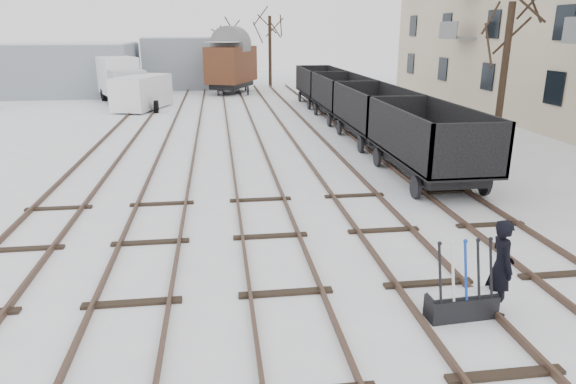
# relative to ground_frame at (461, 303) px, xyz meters

# --- Properties ---
(ground) EXTENTS (120.00, 120.00, 0.00)m
(ground) POSITION_rel_ground_frame_xyz_m (-3.09, 1.29, -0.28)
(ground) COLOR white
(ground) RESTS_ON ground
(tracks) EXTENTS (13.90, 52.00, 0.16)m
(tracks) POSITION_rel_ground_frame_xyz_m (-3.09, 14.96, -0.21)
(tracks) COLOR black
(tracks) RESTS_ON ground
(shed_left) EXTENTS (10.00, 8.00, 4.10)m
(shed_left) POSITION_rel_ground_frame_xyz_m (-16.09, 37.29, 1.76)
(shed_left) COLOR gray
(shed_left) RESTS_ON ground
(shed_right) EXTENTS (7.00, 6.00, 4.50)m
(shed_right) POSITION_rel_ground_frame_xyz_m (-7.09, 41.29, 1.96)
(shed_right) COLOR gray
(shed_right) RESTS_ON ground
(ground_frame) EXTENTS (1.32, 0.50, 1.49)m
(ground_frame) POSITION_rel_ground_frame_xyz_m (0.00, 0.00, 0.00)
(ground_frame) COLOR black
(ground_frame) RESTS_ON ground
(worker) EXTENTS (0.53, 0.72, 1.84)m
(worker) POSITION_rel_ground_frame_xyz_m (0.75, 0.10, 0.64)
(worker) COLOR black
(worker) RESTS_ON ground
(freight_wagon_a) EXTENTS (2.51, 6.27, 2.56)m
(freight_wagon_a) POSITION_rel_ground_frame_xyz_m (2.91, 8.86, 0.69)
(freight_wagon_a) COLOR black
(freight_wagon_a) RESTS_ON ground
(freight_wagon_b) EXTENTS (2.51, 6.27, 2.56)m
(freight_wagon_b) POSITION_rel_ground_frame_xyz_m (2.91, 15.26, 0.69)
(freight_wagon_b) COLOR black
(freight_wagon_b) RESTS_ON ground
(freight_wagon_c) EXTENTS (2.51, 6.27, 2.56)m
(freight_wagon_c) POSITION_rel_ground_frame_xyz_m (2.91, 21.66, 0.69)
(freight_wagon_c) COLOR black
(freight_wagon_c) RESTS_ON ground
(freight_wagon_d) EXTENTS (2.51, 6.27, 2.56)m
(freight_wagon_d) POSITION_rel_ground_frame_xyz_m (2.91, 28.06, 0.69)
(freight_wagon_d) COLOR black
(freight_wagon_d) RESTS_ON ground
(box_van_wagon) EXTENTS (4.82, 6.19, 4.20)m
(box_van_wagon) POSITION_rel_ground_frame_xyz_m (-3.01, 36.11, 2.16)
(box_van_wagon) COLOR black
(box_van_wagon) RESTS_ON ground
(lorry) EXTENTS (4.02, 7.41, 3.22)m
(lorry) POSITION_rel_ground_frame_xyz_m (-11.41, 31.85, 1.37)
(lorry) COLOR black
(lorry) RESTS_ON ground
(panel_van) EXTENTS (3.63, 5.42, 2.20)m
(panel_van) POSITION_rel_ground_frame_xyz_m (-9.22, 27.55, 0.86)
(panel_van) COLOR white
(panel_van) RESTS_ON ground
(tree_near) EXTENTS (0.30, 0.30, 6.18)m
(tree_near) POSITION_rel_ground_frame_xyz_m (7.76, 12.88, 2.81)
(tree_near) COLOR black
(tree_near) RESTS_ON ground
(tree_far_left) EXTENTS (0.30, 0.30, 5.24)m
(tree_far_left) POSITION_rel_ground_frame_xyz_m (-3.15, 41.60, 2.34)
(tree_far_left) COLOR black
(tree_far_left) RESTS_ON ground
(tree_far_right) EXTENTS (0.30, 0.30, 6.33)m
(tree_far_right) POSITION_rel_ground_frame_xyz_m (0.75, 41.40, 2.88)
(tree_far_right) COLOR black
(tree_far_right) RESTS_ON ground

